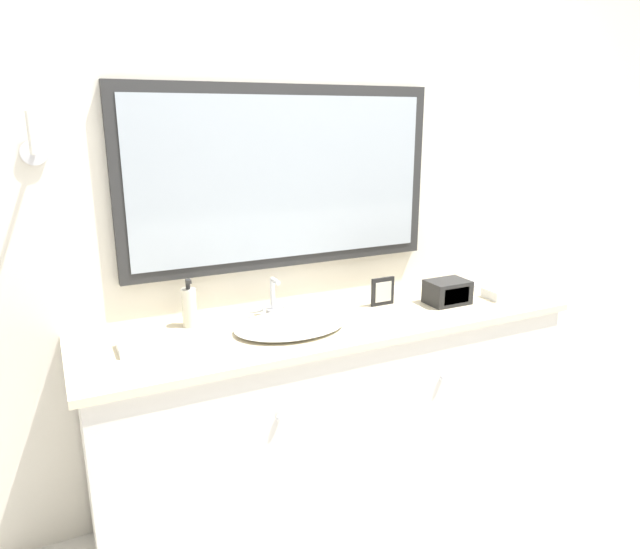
{
  "coord_description": "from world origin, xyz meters",
  "views": [
    {
      "loc": [
        -1.03,
        -1.69,
        1.73
      ],
      "look_at": [
        -0.06,
        0.31,
        1.11
      ],
      "focal_mm": 32.0,
      "sensor_mm": 36.0,
      "label": 1
    }
  ],
  "objects_px": {
    "sink_basin": "(289,324)",
    "appliance_box": "(448,292)",
    "soap_bottle": "(189,307)",
    "picture_frame": "(383,291)"
  },
  "relations": [
    {
      "from": "soap_bottle",
      "to": "sink_basin",
      "type": "bearing_deg",
      "value": -29.75
    },
    {
      "from": "sink_basin",
      "to": "picture_frame",
      "type": "relative_size",
      "value": 3.6
    },
    {
      "from": "sink_basin",
      "to": "appliance_box",
      "type": "bearing_deg",
      "value": -1.52
    },
    {
      "from": "soap_bottle",
      "to": "picture_frame",
      "type": "xyz_separation_m",
      "value": [
        0.84,
        -0.11,
        -0.02
      ]
    },
    {
      "from": "appliance_box",
      "to": "soap_bottle",
      "type": "bearing_deg",
      "value": 168.85
    },
    {
      "from": "sink_basin",
      "to": "picture_frame",
      "type": "height_order",
      "value": "sink_basin"
    },
    {
      "from": "soap_bottle",
      "to": "picture_frame",
      "type": "relative_size",
      "value": 1.57
    },
    {
      "from": "sink_basin",
      "to": "appliance_box",
      "type": "xyz_separation_m",
      "value": [
        0.77,
        -0.02,
        0.03
      ]
    },
    {
      "from": "appliance_box",
      "to": "picture_frame",
      "type": "distance_m",
      "value": 0.3
    },
    {
      "from": "soap_bottle",
      "to": "appliance_box",
      "type": "distance_m",
      "value": 1.14
    }
  ]
}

